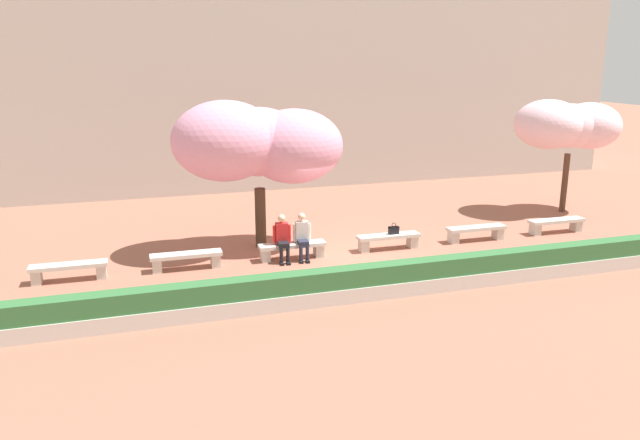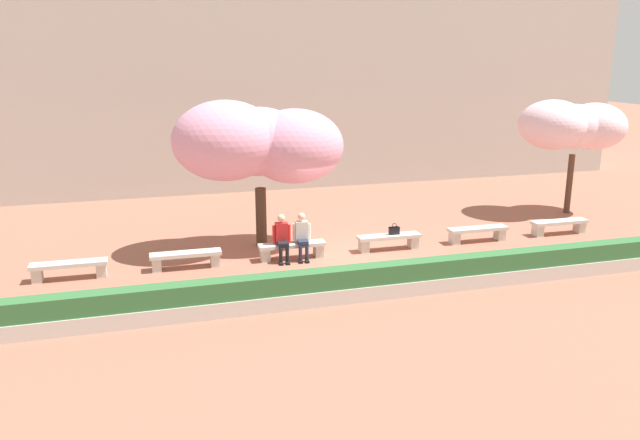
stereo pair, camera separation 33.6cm
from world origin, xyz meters
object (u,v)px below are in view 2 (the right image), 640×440
(stone_bench_near_east, at_px, (389,240))
(cherry_tree_secondary, at_px, (572,126))
(stone_bench_west_end, at_px, (69,268))
(stone_bench_far_east, at_px, (559,225))
(stone_bench_near_west, at_px, (186,257))
(cherry_tree_main, at_px, (258,143))
(person_seated_left, at_px, (282,236))
(handbag, at_px, (394,230))
(stone_bench_east_end, at_px, (478,232))
(person_seated_right, at_px, (302,234))
(stone_bench_center, at_px, (292,248))

(stone_bench_near_east, distance_m, cherry_tree_secondary, 8.60)
(stone_bench_west_end, bearing_deg, stone_bench_far_east, -0.00)
(stone_bench_near_west, xyz_separation_m, cherry_tree_main, (2.26, 1.25, 2.79))
(stone_bench_near_east, relative_size, person_seated_left, 1.45)
(handbag, bearing_deg, stone_bench_west_end, -179.86)
(stone_bench_near_west, bearing_deg, person_seated_left, -1.17)
(stone_bench_near_west, xyz_separation_m, stone_bench_east_end, (8.71, 0.00, 0.00))
(stone_bench_east_end, height_order, handbag, handbag)
(person_seated_right, height_order, handbag, person_seated_right)
(cherry_tree_secondary, bearing_deg, cherry_tree_main, -174.36)
(person_seated_right, bearing_deg, cherry_tree_secondary, 13.10)
(stone_bench_west_end, distance_m, cherry_tree_secondary, 16.89)
(stone_bench_near_east, bearing_deg, stone_bench_west_end, 180.00)
(stone_bench_center, distance_m, person_seated_left, 0.49)
(stone_bench_far_east, distance_m, cherry_tree_main, 9.84)
(cherry_tree_main, bearing_deg, stone_bench_center, -62.89)
(stone_bench_far_east, relative_size, person_seated_right, 1.45)
(stone_bench_center, bearing_deg, cherry_tree_secondary, 12.50)
(cherry_tree_secondary, bearing_deg, stone_bench_east_end, -154.09)
(stone_bench_far_east, relative_size, cherry_tree_main, 0.38)
(stone_bench_center, relative_size, cherry_tree_secondary, 0.47)
(stone_bench_west_end, distance_m, stone_bench_near_east, 8.71)
(stone_bench_near_west, bearing_deg, cherry_tree_main, 28.91)
(stone_bench_east_end, xyz_separation_m, cherry_tree_main, (-6.45, 1.25, 2.79))
(stone_bench_east_end, relative_size, cherry_tree_secondary, 0.47)
(stone_bench_near_west, distance_m, stone_bench_center, 2.90)
(stone_bench_center, xyz_separation_m, person_seated_left, (-0.29, -0.05, 0.39))
(person_seated_right, bearing_deg, stone_bench_near_east, 1.16)
(stone_bench_center, bearing_deg, person_seated_right, -10.81)
(stone_bench_west_end, distance_m, stone_bench_east_end, 11.61)
(person_seated_right, distance_m, cherry_tree_main, 2.88)
(stone_bench_far_east, distance_m, handbag, 5.65)
(cherry_tree_secondary, bearing_deg, stone_bench_near_east, -163.06)
(handbag, bearing_deg, stone_bench_far_east, -0.22)
(person_seated_left, bearing_deg, stone_bench_near_west, 178.83)
(handbag, xyz_separation_m, cherry_tree_secondary, (7.61, 2.35, 2.53))
(stone_bench_far_east, xyz_separation_m, person_seated_left, (-9.00, -0.05, 0.39))
(stone_bench_east_end, height_order, stone_bench_far_east, same)
(person_seated_left, xyz_separation_m, cherry_tree_secondary, (10.97, 2.42, 2.41))
(stone_bench_east_end, xyz_separation_m, person_seated_left, (-6.10, -0.05, 0.39))
(person_seated_left, xyz_separation_m, person_seated_right, (0.57, 0.00, 0.00))
(stone_bench_near_east, bearing_deg, person_seated_left, -179.04)
(stone_bench_center, distance_m, cherry_tree_secondary, 11.30)
(person_seated_left, height_order, cherry_tree_secondary, cherry_tree_secondary)
(stone_bench_west_end, height_order, stone_bench_east_end, same)
(person_seated_left, xyz_separation_m, handbag, (3.36, 0.07, -0.12))
(stone_bench_west_end, bearing_deg, stone_bench_east_end, 0.00)
(stone_bench_center, xyz_separation_m, stone_bench_near_east, (2.90, -0.00, 0.00))
(stone_bench_near_east, bearing_deg, stone_bench_far_east, 0.00)
(stone_bench_near_east, bearing_deg, stone_bench_near_west, 180.00)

